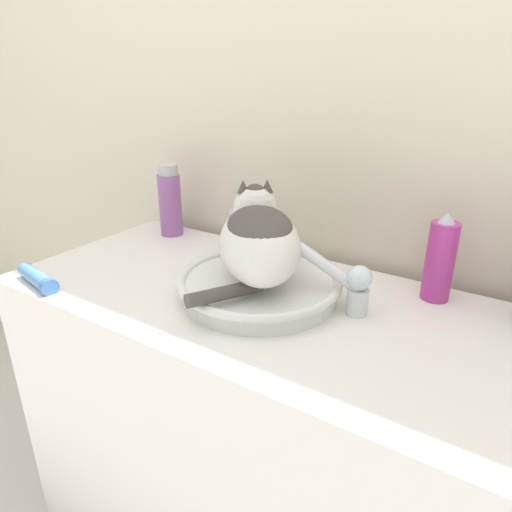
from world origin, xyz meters
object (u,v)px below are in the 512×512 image
object	(u,v)px
faucet	(351,283)
cat	(259,237)
spray_bottle_trigger	(440,260)
mouthwash_bottle	(170,202)
deodorant_stick	(234,229)
cream_tube	(38,279)

from	to	relation	value
faucet	cat	bearing A→B (deg)	-3.04
spray_bottle_trigger	mouthwash_bottle	xyz separation A→B (m)	(-0.78, 0.00, 0.01)
mouthwash_bottle	deodorant_stick	world-z (taller)	mouthwash_bottle
faucet	deodorant_stick	size ratio (longest dim) A/B	1.35
faucet	cream_tube	distance (m)	0.71
cat	faucet	world-z (taller)	cat
mouthwash_bottle	spray_bottle_trigger	bearing A→B (deg)	0.00
cat	deodorant_stick	size ratio (longest dim) A/B	3.21
cat	cream_tube	world-z (taller)	cat
spray_bottle_trigger	deodorant_stick	world-z (taller)	spray_bottle_trigger
faucet	spray_bottle_trigger	world-z (taller)	spray_bottle_trigger
spray_bottle_trigger	deodorant_stick	size ratio (longest dim) A/B	1.65
faucet	cream_tube	size ratio (longest dim) A/B	1.05
deodorant_stick	cat	bearing A→B (deg)	-43.20
cat	mouthwash_bottle	size ratio (longest dim) A/B	1.80
cat	cream_tube	bearing A→B (deg)	81.10
cat	mouthwash_bottle	xyz separation A→B (m)	(-0.44, 0.19, -0.03)
deodorant_stick	mouthwash_bottle	bearing A→B (deg)	180.00
faucet	spray_bottle_trigger	xyz separation A→B (m)	(0.13, 0.16, 0.02)
spray_bottle_trigger	cat	bearing A→B (deg)	-150.46
deodorant_stick	cream_tube	xyz separation A→B (m)	(-0.25, -0.44, -0.04)
faucet	mouthwash_bottle	bearing A→B (deg)	-25.02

